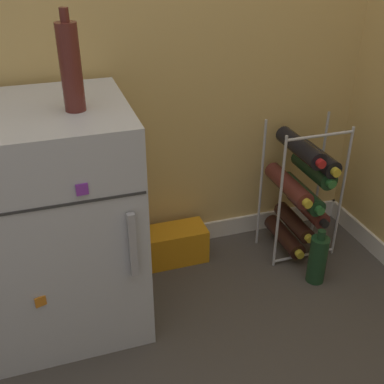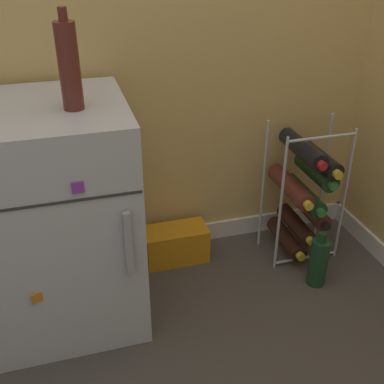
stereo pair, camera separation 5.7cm
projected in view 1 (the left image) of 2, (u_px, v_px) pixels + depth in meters
name	position (u px, v px, depth m)	size (l,w,h in m)	color
ground_plane	(202.00, 354.00, 1.74)	(14.00, 14.00, 0.00)	#423D38
mini_fridge	(57.00, 221.00, 1.73)	(0.56, 0.58, 0.85)	#B7BABF
wine_rack	(301.00, 189.00, 2.14)	(0.32, 0.33, 0.63)	#B2B2B7
soda_box	(175.00, 244.00, 2.19)	(0.28, 0.14, 0.16)	orange
fridge_top_bottle	(71.00, 67.00, 1.44)	(0.07, 0.07, 0.30)	#56231E
loose_bottle_floor	(318.00, 259.00, 2.04)	(0.08, 0.08, 0.26)	#19381E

